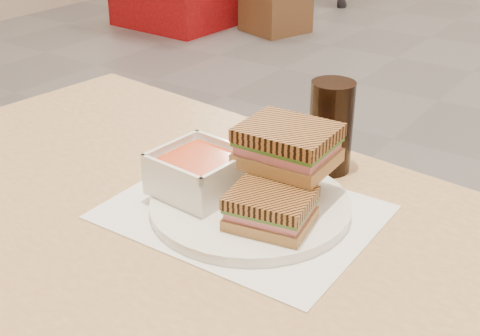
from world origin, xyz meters
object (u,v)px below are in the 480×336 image
Objects in this scene: main_table at (188,281)px; panini_lower at (271,208)px; plate at (250,205)px; soup_bowl at (199,174)px; cola_glass at (331,127)px; bg_chair_0r at (276,1)px.

panini_lower reaches higher than main_table.
soup_bowl reaches higher than plate.
cola_glass reaches higher than bg_chair_0r.
main_table is 0.33m from cola_glass.
main_table is 0.17m from soup_bowl.
soup_bowl is at bearing -59.80° from bg_chair_0r.
panini_lower is 0.23m from cola_glass.
panini_lower reaches higher than bg_chair_0r.
cola_glass reaches higher than panini_lower.
plate is 2.28× the size of soup_bowl.
cola_glass is (0.11, 0.20, 0.03)m from soup_bowl.
bg_chair_0r is (-2.10, 3.39, -0.57)m from panini_lower.
panini_lower is 0.25× the size of bg_chair_0r.
soup_bowl is 3.95m from bg_chair_0r.
soup_bowl is 0.26× the size of bg_chair_0r.
cola_glass is at bearing -56.82° from bg_chair_0r.
cola_glass reaches higher than plate.
bg_chair_0r is at bearing 121.33° from plate.
bg_chair_0r is at bearing 120.20° from soup_bowl.
main_table is at bearing -166.36° from panini_lower.
soup_bowl is at bearing -117.87° from cola_glass.
plate is 0.09m from soup_bowl.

